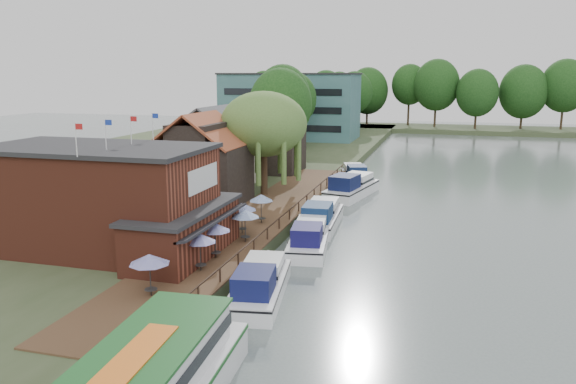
% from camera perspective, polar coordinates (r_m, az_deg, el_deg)
% --- Properties ---
extents(ground, '(260.00, 260.00, 0.00)m').
position_cam_1_polar(ground, '(36.81, 3.93, -8.82)').
color(ground, '#556261').
rests_on(ground, ground).
extents(land_bank, '(50.00, 140.00, 1.00)m').
position_cam_1_polar(land_bank, '(79.04, -12.28, 2.50)').
color(land_bank, '#384728').
rests_on(land_bank, ground).
extents(quay_deck, '(6.00, 50.00, 0.10)m').
position_cam_1_polar(quay_deck, '(47.74, -2.97, -2.63)').
color(quay_deck, '#47301E').
rests_on(quay_deck, land_bank).
extents(quay_rail, '(0.20, 49.00, 1.00)m').
position_cam_1_polar(quay_rail, '(47.32, 0.32, -2.18)').
color(quay_rail, black).
rests_on(quay_rail, land_bank).
extents(pub, '(20.00, 11.00, 7.30)m').
position_cam_1_polar(pub, '(39.77, -16.43, -0.73)').
color(pub, maroon).
rests_on(pub, land_bank).
extents(hotel_block, '(25.40, 12.40, 12.30)m').
position_cam_1_polar(hotel_block, '(107.86, 0.25, 8.77)').
color(hotel_block, '#38666B').
rests_on(hotel_block, land_bank).
extents(cottage_a, '(8.60, 7.60, 8.50)m').
position_cam_1_polar(cottage_a, '(53.12, -8.80, 3.35)').
color(cottage_a, black).
rests_on(cottage_a, land_bank).
extents(cottage_b, '(9.60, 8.60, 8.50)m').
position_cam_1_polar(cottage_b, '(63.38, -7.52, 4.75)').
color(cottage_b, beige).
rests_on(cottage_b, land_bank).
extents(cottage_c, '(7.60, 7.60, 8.50)m').
position_cam_1_polar(cottage_c, '(70.38, -1.60, 5.55)').
color(cottage_c, black).
rests_on(cottage_c, land_bank).
extents(willow, '(8.60, 8.60, 10.43)m').
position_cam_1_polar(willow, '(55.97, -2.48, 4.90)').
color(willow, '#476B2D').
rests_on(willow, land_bank).
extents(umbrella_0, '(2.24, 2.24, 2.38)m').
position_cam_1_polar(umbrella_0, '(31.76, -13.83, -8.19)').
color(umbrella_0, navy).
rests_on(umbrella_0, quay_deck).
extents(umbrella_1, '(2.01, 2.01, 2.38)m').
position_cam_1_polar(umbrella_1, '(35.07, -8.90, -6.05)').
color(umbrella_1, '#1E1B97').
rests_on(umbrella_1, quay_deck).
extents(umbrella_2, '(2.02, 2.02, 2.38)m').
position_cam_1_polar(umbrella_2, '(37.31, -7.38, -4.91)').
color(umbrella_2, navy).
rests_on(umbrella_2, quay_deck).
extents(umbrella_3, '(2.11, 2.11, 2.38)m').
position_cam_1_polar(umbrella_3, '(40.62, -4.37, -3.45)').
color(umbrella_3, navy).
rests_on(umbrella_3, quay_deck).
extents(umbrella_4, '(2.26, 2.26, 2.38)m').
position_cam_1_polar(umbrella_4, '(42.75, -4.71, -2.67)').
color(umbrella_4, navy).
rests_on(umbrella_4, quay_deck).
extents(umbrella_5, '(1.97, 1.97, 2.38)m').
position_cam_1_polar(umbrella_5, '(45.68, -2.74, -1.70)').
color(umbrella_5, '#1A4692').
rests_on(umbrella_5, quay_deck).
extents(cruiser_0, '(4.56, 9.99, 2.32)m').
position_cam_1_polar(cruiser_0, '(33.45, -2.90, -8.86)').
color(cruiser_0, white).
rests_on(cruiser_0, ground).
extents(cruiser_1, '(4.41, 9.88, 2.30)m').
position_cam_1_polar(cruiser_1, '(42.53, 2.17, -4.31)').
color(cruiser_1, white).
rests_on(cruiser_1, ground).
extents(cruiser_2, '(3.89, 10.25, 2.45)m').
position_cam_1_polar(cruiser_2, '(48.60, 3.37, -2.17)').
color(cruiser_2, white).
rests_on(cruiser_2, ground).
extents(cruiser_3, '(5.55, 11.28, 2.66)m').
position_cam_1_polar(cruiser_3, '(61.10, 6.48, 0.79)').
color(cruiser_3, white).
rests_on(cruiser_3, ground).
extents(cruiser_4, '(5.65, 10.00, 2.29)m').
position_cam_1_polar(cruiser_4, '(69.66, 6.81, 1.99)').
color(cruiser_4, silver).
rests_on(cruiser_4, ground).
extents(swan, '(0.44, 0.44, 0.44)m').
position_cam_1_polar(swan, '(29.52, -9.03, -13.93)').
color(swan, white).
rests_on(swan, ground).
extents(bank_tree_0, '(8.63, 8.63, 12.90)m').
position_cam_1_polar(bank_tree_0, '(77.49, -0.76, 7.77)').
color(bank_tree_0, '#143811').
rests_on(bank_tree_0, land_bank).
extents(bank_tree_1, '(8.64, 8.64, 13.57)m').
position_cam_1_polar(bank_tree_1, '(89.22, -0.54, 8.53)').
color(bank_tree_1, '#143811').
rests_on(bank_tree_1, land_bank).
extents(bank_tree_2, '(7.89, 7.89, 12.47)m').
position_cam_1_polar(bank_tree_2, '(95.64, 0.52, 8.42)').
color(bank_tree_2, '#143811').
rests_on(bank_tree_2, land_bank).
extents(bank_tree_3, '(7.05, 7.05, 11.44)m').
position_cam_1_polar(bank_tree_3, '(112.41, 5.09, 8.63)').
color(bank_tree_3, '#143811').
rests_on(bank_tree_3, land_bank).
extents(bank_tree_4, '(7.68, 7.68, 12.69)m').
position_cam_1_polar(bank_tree_4, '(122.11, 6.75, 9.14)').
color(bank_tree_4, '#143811').
rests_on(bank_tree_4, land_bank).
extents(bank_tree_5, '(6.80, 6.80, 12.65)m').
position_cam_1_polar(bank_tree_5, '(130.93, 5.21, 9.34)').
color(bank_tree_5, '#143811').
rests_on(bank_tree_5, land_bank).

